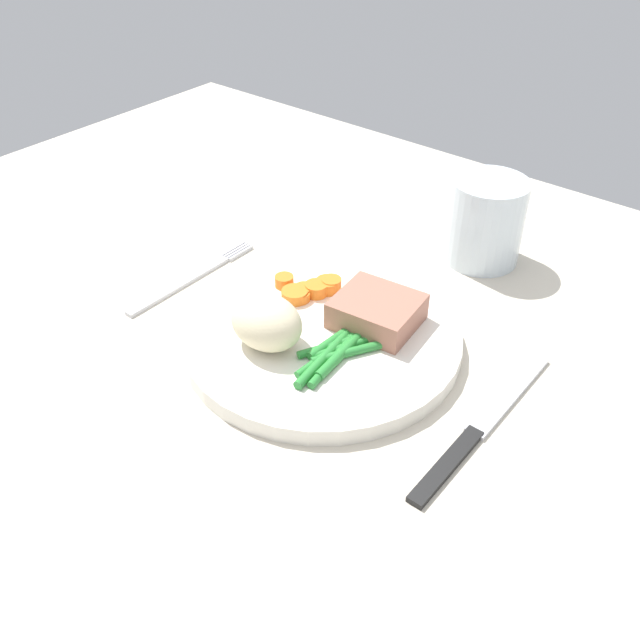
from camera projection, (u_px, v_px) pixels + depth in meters
dining_table at (313, 360)px, 62.64cm from camera, size 120.00×90.00×2.00cm
dinner_plate at (320, 336)px, 62.52cm from camera, size 24.99×24.99×1.60cm
meat_portion at (377, 311)px, 61.99cm from camera, size 7.92×7.22×2.60cm
mashed_potatoes at (266, 322)px, 58.95cm from camera, size 6.74×5.25×4.73cm
carrot_slices at (309, 289)px, 66.07cm from camera, size 5.83×5.67×1.26cm
green_beans at (337, 351)px, 59.01cm from camera, size 5.48×10.41×0.87cm
fork at (192, 278)px, 71.11cm from camera, size 1.44×16.60×0.40cm
knife at (481, 426)px, 54.42cm from camera, size 1.70×20.50×0.64cm
water_glass at (485, 227)px, 72.17cm from camera, size 7.87×7.87×9.02cm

